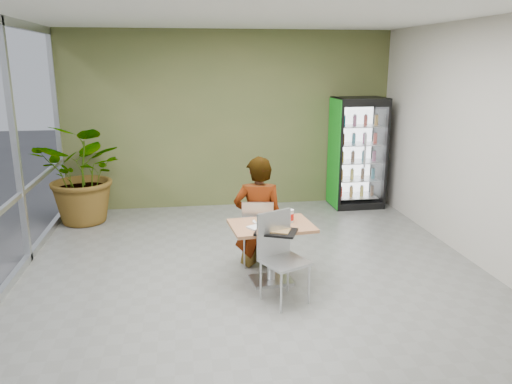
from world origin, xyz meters
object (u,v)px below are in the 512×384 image
dining_table (271,241)px  potted_plant (85,173)px  chair_near (279,249)px  seated_woman (258,223)px  soda_cup (290,216)px  beverage_fridge (357,153)px  cafeteria_tray (276,232)px  chair_far (258,228)px

dining_table → potted_plant: size_ratio=0.61×
chair_near → seated_woman: bearing=69.6°
chair_near → potted_plant: 4.19m
soda_cup → beverage_fridge: size_ratio=0.08×
cafeteria_tray → soda_cup: bearing=56.3°
chair_far → potted_plant: 3.44m
chair_near → potted_plant: bearing=104.0°
soda_cup → potted_plant: potted_plant is taller
cafeteria_tray → chair_far: bearing=96.1°
seated_woman → cafeteria_tray: bearing=104.1°
dining_table → beverage_fridge: 3.81m
cafeteria_tray → seated_woman: bearing=94.8°
seated_woman → soda_cup: bearing=131.5°
soda_cup → dining_table: bearing=-168.6°
chair_far → chair_near: (0.10, -0.95, 0.06)m
chair_near → cafeteria_tray: (-0.01, 0.13, 0.16)m
dining_table → chair_far: (-0.09, 0.50, 0.00)m
potted_plant → beverage_fridge: bearing=3.7°
potted_plant → soda_cup: bearing=-43.6°
chair_far → soda_cup: (0.33, -0.45, 0.29)m
dining_table → seated_woman: 0.56m
chair_far → beverage_fridge: beverage_fridge is taller
chair_near → beverage_fridge: beverage_fridge is taller
dining_table → potted_plant: potted_plant is taller
chair_far → beverage_fridge: 3.47m
dining_table → potted_plant: (-2.64, 2.79, 0.31)m
chair_far → potted_plant: size_ratio=0.54×
chair_near → seated_woman: size_ratio=0.57×
seated_woman → chair_near: bearing=104.3°
seated_woman → potted_plant: (-2.56, 2.24, 0.25)m
dining_table → cafeteria_tray: (-0.00, -0.32, 0.23)m
dining_table → cafeteria_tray: bearing=-90.7°
beverage_fridge → potted_plant: bearing=-176.8°
seated_woman → beverage_fridge: beverage_fridge is taller
cafeteria_tray → potted_plant: potted_plant is taller
chair_far → soda_cup: chair_far is taller
dining_table → soda_cup: size_ratio=6.50×
soda_cup → seated_woman: bearing=122.2°
soda_cup → chair_near: bearing=-114.8°
cafeteria_tray → beverage_fridge: size_ratio=0.23×
dining_table → potted_plant: bearing=133.5°
dining_table → beverage_fridge: beverage_fridge is taller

